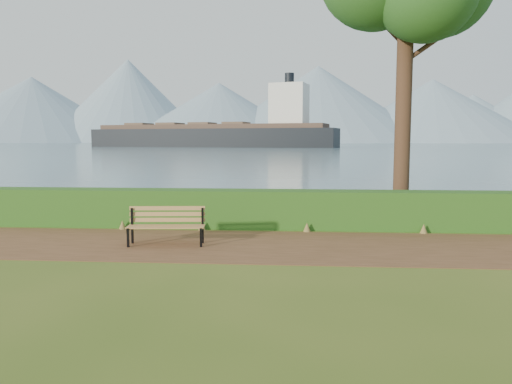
{
  "coord_description": "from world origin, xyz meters",
  "views": [
    {
      "loc": [
        1.27,
        -10.5,
        2.33
      ],
      "look_at": [
        0.37,
        1.2,
        1.1
      ],
      "focal_mm": 35.0,
      "sensor_mm": 36.0,
      "label": 1
    }
  ],
  "objects": [
    {
      "name": "path",
      "position": [
        0.0,
        0.3,
        0.01
      ],
      "size": [
        40.0,
        3.4,
        0.01
      ],
      "primitive_type": "cube",
      "color": "#52341C",
      "rests_on": "ground"
    },
    {
      "name": "hedge",
      "position": [
        0.0,
        2.6,
        0.5
      ],
      "size": [
        32.0,
        0.85,
        1.0
      ],
      "primitive_type": "cube",
      "color": "#204A15",
      "rests_on": "ground"
    },
    {
      "name": "cargo_ship",
      "position": [
        -22.29,
        144.49,
        3.59
      ],
      "size": [
        79.97,
        31.03,
        24.07
      ],
      "rotation": [
        0.0,
        0.0,
        -0.24
      ],
      "color": "black",
      "rests_on": "ground"
    },
    {
      "name": "water",
      "position": [
        0.0,
        260.0,
        0.01
      ],
      "size": [
        700.0,
        510.0,
        0.0
      ],
      "primitive_type": "cube",
      "color": "slate",
      "rests_on": "ground"
    },
    {
      "name": "mountains",
      "position": [
        -9.17,
        406.05,
        27.7
      ],
      "size": [
        585.0,
        190.0,
        70.0
      ],
      "color": "gray",
      "rests_on": "ground"
    },
    {
      "name": "bench",
      "position": [
        -1.56,
        0.27,
        0.49
      ],
      "size": [
        1.73,
        0.65,
        0.85
      ],
      "rotation": [
        0.0,
        0.0,
        0.09
      ],
      "color": "black",
      "rests_on": "ground"
    },
    {
      "name": "ground",
      "position": [
        0.0,
        0.0,
        0.0
      ],
      "size": [
        140.0,
        140.0,
        0.0
      ],
      "primitive_type": "plane",
      "color": "#3E5618",
      "rests_on": "ground"
    }
  ]
}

